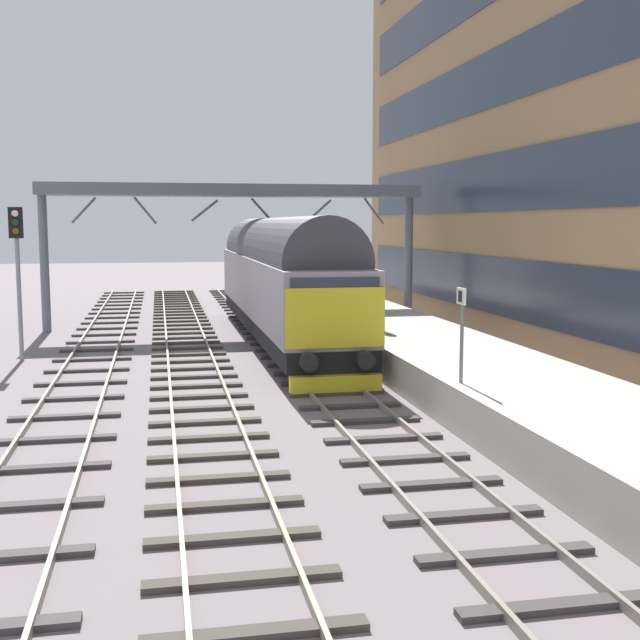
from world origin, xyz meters
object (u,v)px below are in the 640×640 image
(signal_post_mid, at_px, (18,264))
(waiting_passenger, at_px, (379,300))
(diesel_locomotive, at_px, (281,276))
(platform_number_sign, at_px, (462,321))

(signal_post_mid, xyz_separation_m, waiting_passenger, (11.46, -2.17, -1.18))
(diesel_locomotive, distance_m, waiting_passenger, 5.29)
(diesel_locomotive, height_order, waiting_passenger, diesel_locomotive)
(signal_post_mid, bearing_deg, platform_number_sign, -45.48)
(signal_post_mid, height_order, waiting_passenger, signal_post_mid)
(signal_post_mid, bearing_deg, diesel_locomotive, 15.32)
(signal_post_mid, relative_size, platform_number_sign, 2.40)
(waiting_passenger, bearing_deg, diesel_locomotive, 53.86)
(diesel_locomotive, bearing_deg, waiting_passenger, -61.27)
(platform_number_sign, relative_size, waiting_passenger, 1.27)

